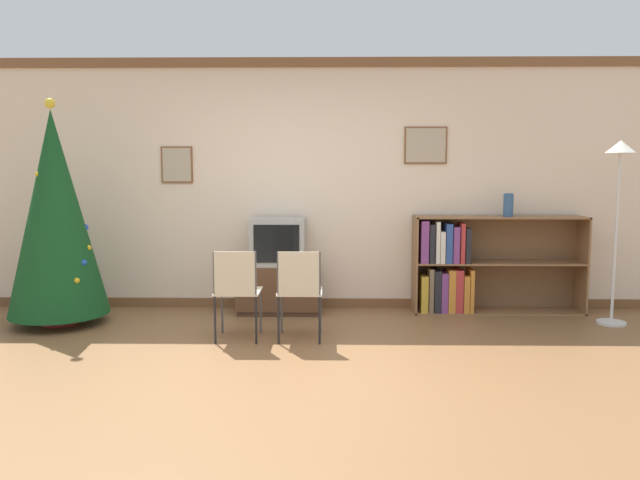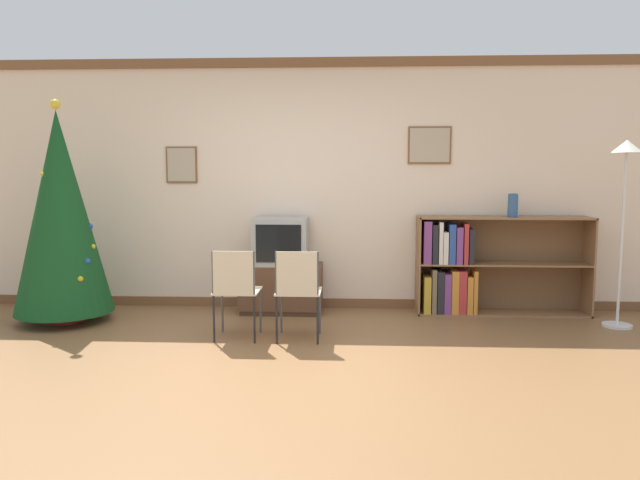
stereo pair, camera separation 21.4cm
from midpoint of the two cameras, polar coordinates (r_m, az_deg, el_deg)
ground_plane at (r=4.84m, az=-4.76°, el=-11.92°), size 24.00×24.00×0.00m
wall_back at (r=6.84m, az=-2.99°, el=5.06°), size 9.00×0.11×2.70m
christmas_tree at (r=6.63m, az=-23.90°, el=2.21°), size 0.96×0.96×2.20m
tv_console at (r=6.68m, az=-4.72°, el=-4.43°), size 0.87×0.46×0.52m
television at (r=6.60m, az=-4.77°, el=-0.12°), size 0.57×0.44×0.50m
folding_chair_left at (r=5.59m, az=-8.72°, el=-4.44°), size 0.40×0.40×0.82m
folding_chair_right at (r=5.52m, az=-3.01°, el=-4.51°), size 0.40×0.40×0.82m
bookshelf at (r=6.79m, az=12.40°, el=-2.45°), size 1.79×0.36×1.03m
vase at (r=6.78m, az=15.98°, el=3.12°), size 0.10×0.10×0.24m
standing_lamp at (r=6.64m, az=24.82°, el=4.66°), size 0.28×0.28×1.80m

